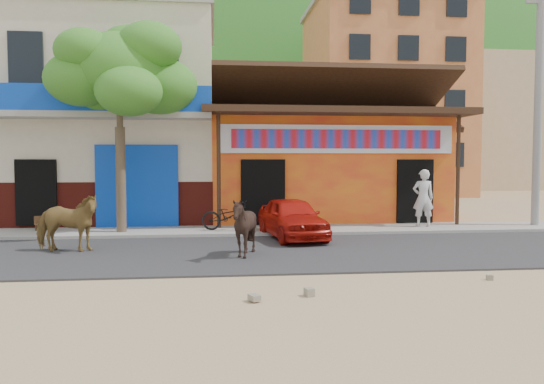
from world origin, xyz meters
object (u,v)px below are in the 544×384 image
at_px(tree, 120,127).
at_px(cow_tan, 66,223).
at_px(cow_dark, 244,227).
at_px(utility_pole, 538,98).
at_px(pedestrian, 423,198).
at_px(red_car, 292,218).
at_px(cafe_chair_right, 42,217).
at_px(scooter, 230,216).

xyz_separation_m(tree, cow_tan, (-0.76, -2.86, -2.41)).
relative_size(cow_tan, cow_dark, 1.22).
xyz_separation_m(utility_pole, pedestrian, (-3.70, 0.01, -3.11)).
relative_size(tree, utility_pole, 0.75).
xyz_separation_m(cow_dark, red_car, (1.46, 2.67, -0.09)).
xyz_separation_m(utility_pole, cafe_chair_right, (-15.12, 0.23, -3.60)).
relative_size(utility_pole, red_car, 2.43).
bearing_deg(scooter, utility_pole, -73.94).
distance_m(red_car, cafe_chair_right, 7.29).
distance_m(pedestrian, cafe_chair_right, 11.43).
bearing_deg(pedestrian, red_car, 26.70).
xyz_separation_m(utility_pole, scooter, (-9.70, -0.31, -3.57)).
bearing_deg(tree, scooter, -1.97).
height_order(cow_tan, cafe_chair_right, cow_tan).
bearing_deg(pedestrian, scooter, 10.70).
relative_size(cow_dark, pedestrian, 0.74).
distance_m(tree, cow_dark, 5.70).
height_order(cow_dark, cafe_chair_right, cow_dark).
relative_size(cow_dark, red_car, 0.40).
bearing_deg(cow_dark, utility_pole, 82.43).
distance_m(tree, pedestrian, 9.34).
relative_size(tree, cow_tan, 3.76).
bearing_deg(cafe_chair_right, cow_tan, -97.98).
distance_m(cow_dark, cafe_chair_right, 7.13).
bearing_deg(cafe_chair_right, red_car, -46.85).
bearing_deg(red_car, cow_dark, -127.45).
bearing_deg(cafe_chair_right, cow_dark, -71.21).
bearing_deg(scooter, cow_tan, 139.70).
distance_m(cow_tan, scooter, 4.75).
height_order(cow_tan, red_car, cow_tan).
height_order(pedestrian, cafe_chair_right, pedestrian).
relative_size(red_car, cafe_chair_right, 4.12).
bearing_deg(tree, red_car, -15.09).
height_order(tree, scooter, tree).
bearing_deg(scooter, red_car, -111.04).
relative_size(scooter, cafe_chair_right, 2.06).
distance_m(tree, cow_tan, 3.81).
height_order(utility_pole, scooter, utility_pole).
bearing_deg(utility_pole, cow_tan, -167.30).
distance_m(utility_pole, red_car, 8.90).
bearing_deg(scooter, pedestrian, -72.77).
relative_size(cow_tan, cafe_chair_right, 1.99).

